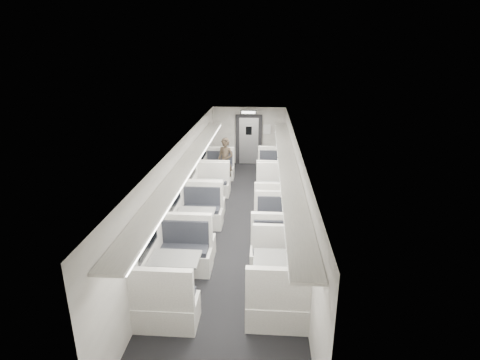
# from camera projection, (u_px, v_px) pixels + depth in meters

# --- Properties ---
(room) EXTENTS (3.24, 12.24, 2.64)m
(room) POSITION_uv_depth(u_px,v_px,m) (238.00, 184.00, 10.02)
(room) COLOR black
(room) RESTS_ON ground
(booth_left_a) EXTENTS (1.07, 2.17, 1.16)m
(booth_left_a) POSITION_uv_depth(u_px,v_px,m) (217.00, 175.00, 13.33)
(booth_left_a) COLOR white
(booth_left_a) RESTS_ON room
(booth_left_b) EXTENTS (1.05, 2.14, 1.14)m
(booth_left_b) POSITION_uv_depth(u_px,v_px,m) (210.00, 193.00, 11.70)
(booth_left_b) COLOR white
(booth_left_b) RESTS_ON room
(booth_left_c) EXTENTS (1.13, 2.29, 1.22)m
(booth_left_c) POSITION_uv_depth(u_px,v_px,m) (196.00, 226.00, 9.44)
(booth_left_c) COLOR white
(booth_left_c) RESTS_ON room
(booth_left_d) EXTENTS (1.16, 2.36, 1.26)m
(booth_left_d) POSITION_uv_depth(u_px,v_px,m) (176.00, 276.00, 7.33)
(booth_left_d) COLOR white
(booth_left_d) RESTS_ON room
(booth_right_a) EXTENTS (1.13, 2.30, 1.23)m
(booth_right_a) POSITION_uv_depth(u_px,v_px,m) (273.00, 176.00, 13.12)
(booth_right_a) COLOR white
(booth_right_a) RESTS_ON room
(booth_right_b) EXTENTS (1.14, 2.32, 1.24)m
(booth_right_b) POSITION_uv_depth(u_px,v_px,m) (274.00, 197.00, 11.28)
(booth_right_b) COLOR white
(booth_right_b) RESTS_ON room
(booth_right_c) EXTENTS (1.06, 2.15, 1.15)m
(booth_right_c) POSITION_uv_depth(u_px,v_px,m) (276.00, 236.00, 8.99)
(booth_right_c) COLOR white
(booth_right_c) RESTS_ON room
(booth_right_d) EXTENTS (1.16, 2.36, 1.26)m
(booth_right_d) POSITION_uv_depth(u_px,v_px,m) (278.00, 275.00, 7.34)
(booth_right_d) COLOR white
(booth_right_d) RESTS_ON room
(passenger) EXTENTS (0.73, 0.62, 1.69)m
(passenger) POSITION_uv_depth(u_px,v_px,m) (225.00, 161.00, 13.34)
(passenger) COLOR black
(passenger) RESTS_ON room
(window_a) EXTENTS (0.02, 1.18, 0.84)m
(window_a) POSITION_uv_depth(u_px,v_px,m) (204.00, 147.00, 13.27)
(window_a) COLOR black
(window_a) RESTS_ON room
(window_b) EXTENTS (0.02, 1.18, 0.84)m
(window_b) POSITION_uv_depth(u_px,v_px,m) (192.00, 165.00, 11.20)
(window_b) COLOR black
(window_b) RESTS_ON room
(window_c) EXTENTS (0.02, 1.18, 0.84)m
(window_c) POSITION_uv_depth(u_px,v_px,m) (175.00, 191.00, 9.13)
(window_c) COLOR black
(window_c) RESTS_ON room
(window_d) EXTENTS (0.02, 1.18, 0.84)m
(window_d) POSITION_uv_depth(u_px,v_px,m) (147.00, 232.00, 7.05)
(window_d) COLOR black
(window_d) RESTS_ON room
(luggage_rack_left) EXTENTS (0.46, 10.40, 0.09)m
(luggage_rack_left) POSITION_uv_depth(u_px,v_px,m) (189.00, 161.00, 9.58)
(luggage_rack_left) COLOR white
(luggage_rack_left) RESTS_ON room
(luggage_rack_right) EXTENTS (0.46, 10.40, 0.09)m
(luggage_rack_right) POSITION_uv_depth(u_px,v_px,m) (287.00, 163.00, 9.42)
(luggage_rack_right) COLOR white
(luggage_rack_right) RESTS_ON room
(vestibule_door) EXTENTS (1.10, 0.13, 2.10)m
(vestibule_door) POSITION_uv_depth(u_px,v_px,m) (249.00, 140.00, 15.66)
(vestibule_door) COLOR black
(vestibule_door) RESTS_ON room
(exit_sign) EXTENTS (0.62, 0.12, 0.16)m
(exit_sign) POSITION_uv_depth(u_px,v_px,m) (248.00, 112.00, 14.80)
(exit_sign) COLOR black
(exit_sign) RESTS_ON room
(wall_notice) EXTENTS (0.32, 0.02, 0.40)m
(wall_notice) POSITION_uv_depth(u_px,v_px,m) (267.00, 129.00, 15.45)
(wall_notice) COLOR silver
(wall_notice) RESTS_ON room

